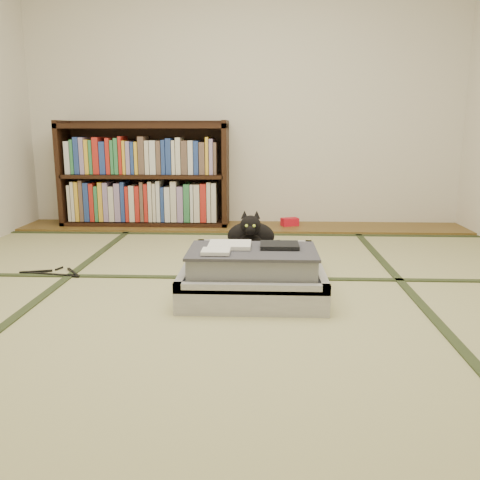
{
  "coord_description": "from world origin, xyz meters",
  "views": [
    {
      "loc": [
        0.18,
        -2.54,
        0.89
      ],
      "look_at": [
        0.05,
        0.35,
        0.25
      ],
      "focal_mm": 38.0,
      "sensor_mm": 36.0,
      "label": 1
    }
  ],
  "objects": [
    {
      "name": "floor",
      "position": [
        0.0,
        0.0,
        0.0
      ],
      "size": [
        4.5,
        4.5,
        0.0
      ],
      "primitive_type": "plane",
      "color": "tan",
      "rests_on": "ground"
    },
    {
      "name": "wood_strip",
      "position": [
        0.0,
        2.0,
        0.01
      ],
      "size": [
        4.0,
        0.5,
        0.02
      ],
      "primitive_type": "cube",
      "color": "brown",
      "rests_on": "ground"
    },
    {
      "name": "red_item",
      "position": [
        0.43,
        2.03,
        0.06
      ],
      "size": [
        0.17,
        0.14,
        0.07
      ],
      "primitive_type": "cube",
      "rotation": [
        0.0,
        0.0,
        0.35
      ],
      "color": "red",
      "rests_on": "wood_strip"
    },
    {
      "name": "room_shell",
      "position": [
        0.0,
        0.0,
        1.46
      ],
      "size": [
        4.5,
        4.5,
        4.5
      ],
      "color": "white",
      "rests_on": "ground"
    },
    {
      "name": "tatami_borders",
      "position": [
        0.0,
        0.49,
        0.0
      ],
      "size": [
        4.0,
        4.5,
        0.01
      ],
      "color": "#2D381E",
      "rests_on": "ground"
    },
    {
      "name": "bookcase",
      "position": [
        -0.9,
        2.07,
        0.45
      ],
      "size": [
        1.52,
        0.35,
        0.98
      ],
      "color": "black",
      "rests_on": "wood_strip"
    },
    {
      "name": "suitcase",
      "position": [
        0.13,
        0.22,
        0.1
      ],
      "size": [
        0.75,
        1.01,
        0.3
      ],
      "color": "#B5B5BA",
      "rests_on": "floor"
    },
    {
      "name": "cat",
      "position": [
        0.11,
        0.51,
        0.25
      ],
      "size": [
        0.34,
        0.34,
        0.27
      ],
      "color": "black",
      "rests_on": "suitcase"
    },
    {
      "name": "cable_coil",
      "position": [
        0.29,
        0.54,
        0.16
      ],
      "size": [
        0.1,
        0.1,
        0.03
      ],
      "color": "white",
      "rests_on": "suitcase"
    },
    {
      "name": "hanger",
      "position": [
        -1.12,
        0.44,
        0.01
      ],
      "size": [
        0.41,
        0.22,
        0.01
      ],
      "color": "black",
      "rests_on": "floor"
    }
  ]
}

